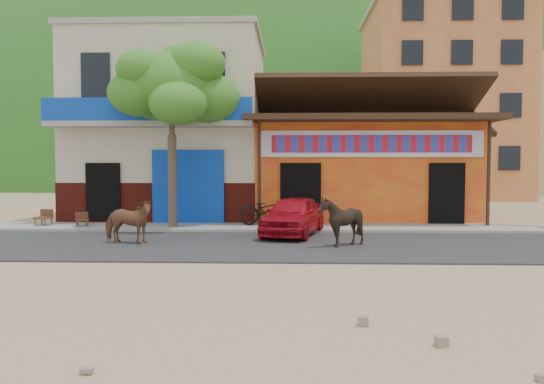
{
  "coord_description": "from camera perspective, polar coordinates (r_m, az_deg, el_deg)",
  "views": [
    {
      "loc": [
        -0.77,
        -11.33,
        2.15
      ],
      "look_at": [
        -1.25,
        3.0,
        1.4
      ],
      "focal_mm": 35.0,
      "sensor_mm": 36.0,
      "label": 1
    }
  ],
  "objects": [
    {
      "name": "apartment_rear",
      "position": [
        45.49,
        26.47,
        6.28
      ],
      "size": [
        8.0,
        8.0,
        10.0
      ],
      "primitive_type": "cube",
      "color": "tan",
      "rests_on": "ground"
    },
    {
      "name": "red_car",
      "position": [
        15.81,
        2.31,
        -2.53
      ],
      "size": [
        2.22,
        3.69,
        1.18
      ],
      "primitive_type": "imported",
      "rotation": [
        0.0,
        0.0,
        -0.26
      ],
      "color": "#AD0C1C",
      "rests_on": "road"
    },
    {
      "name": "scooter",
      "position": [
        17.72,
        -0.43,
        -1.93
      ],
      "size": [
        2.0,
        0.91,
        1.02
      ],
      "primitive_type": "imported",
      "rotation": [
        0.0,
        0.0,
        1.7
      ],
      "color": "black",
      "rests_on": "sidewalk"
    },
    {
      "name": "road",
      "position": [
        14.02,
        5.09,
        -5.76
      ],
      "size": [
        60.0,
        5.0,
        0.04
      ],
      "primitive_type": "cube",
      "color": "#28282B",
      "rests_on": "ground"
    },
    {
      "name": "ground",
      "position": [
        11.56,
        5.78,
        -7.74
      ],
      "size": [
        120.0,
        120.0,
        0.0
      ],
      "primitive_type": "plane",
      "color": "#9E825B",
      "rests_on": "ground"
    },
    {
      "name": "cafe_chair_right",
      "position": [
        18.45,
        -19.76,
        -2.15
      ],
      "size": [
        0.54,
        0.54,
        0.86
      ],
      "primitive_type": null,
      "rotation": [
        0.0,
        0.0,
        0.45
      ],
      "color": "#502D1A",
      "rests_on": "sidewalk"
    },
    {
      "name": "cow_dark",
      "position": [
        13.73,
        7.45,
        -3.16
      ],
      "size": [
        1.27,
        1.16,
        1.29
      ],
      "primitive_type": "imported",
      "rotation": [
        0.0,
        0.0,
        -1.68
      ],
      "color": "black",
      "rests_on": "road"
    },
    {
      "name": "tree",
      "position": [
        17.58,
        -10.71,
        6.11
      ],
      "size": [
        3.0,
        3.0,
        6.0
      ],
      "primitive_type": null,
      "color": "#2D721E",
      "rests_on": "sidewalk"
    },
    {
      "name": "hillside",
      "position": [
        81.93,
        2.49,
        9.9
      ],
      "size": [
        100.0,
        40.0,
        24.0
      ],
      "primitive_type": "ellipsoid",
      "color": "#194C14",
      "rests_on": "ground"
    },
    {
      "name": "cow_tan",
      "position": [
        14.62,
        -15.24,
        -3.1
      ],
      "size": [
        1.44,
        0.76,
        1.17
      ],
      "primitive_type": "imported",
      "rotation": [
        0.0,
        0.0,
        1.48
      ],
      "color": "brown",
      "rests_on": "road"
    },
    {
      "name": "cafe_building",
      "position": [
        21.89,
        -10.62,
        6.48
      ],
      "size": [
        7.0,
        6.0,
        7.0
      ],
      "primitive_type": "cube",
      "color": "beige",
      "rests_on": "ground"
    },
    {
      "name": "apartment_front",
      "position": [
        36.86,
        17.5,
        8.85
      ],
      "size": [
        9.0,
        9.0,
        12.0
      ],
      "primitive_type": "cube",
      "color": "#CC723F",
      "rests_on": "ground"
    },
    {
      "name": "dance_club",
      "position": [
        21.52,
        9.34,
        2.02
      ],
      "size": [
        8.0,
        6.0,
        3.6
      ],
      "primitive_type": "cube",
      "color": "orange",
      "rests_on": "ground"
    },
    {
      "name": "sidewalk",
      "position": [
        17.48,
        4.46,
        -3.88
      ],
      "size": [
        60.0,
        2.0,
        0.12
      ],
      "primitive_type": "cube",
      "color": "gray",
      "rests_on": "ground"
    },
    {
      "name": "cafe_chair_left",
      "position": [
        19.25,
        -23.4,
        -1.83
      ],
      "size": [
        0.53,
        0.53,
        0.98
      ],
      "primitive_type": null,
      "rotation": [
        0.0,
        0.0,
        -0.16
      ],
      "color": "#4D2819",
      "rests_on": "sidewalk"
    }
  ]
}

